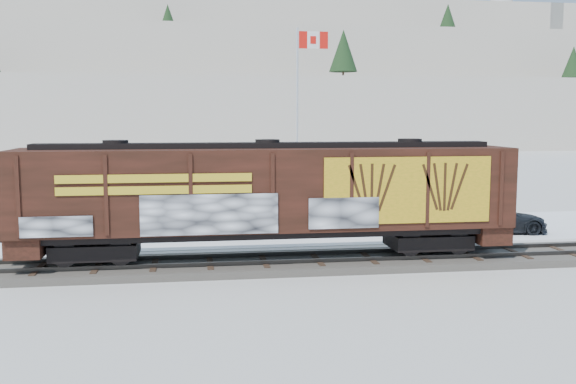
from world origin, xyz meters
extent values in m
plane|color=white|center=(0.00, 0.00, 0.00)|extent=(500.00, 500.00, 0.00)
cube|color=#59544C|center=(0.00, 0.00, 0.14)|extent=(50.00, 3.40, 0.28)
cube|color=#33302D|center=(0.00, -0.72, 0.35)|extent=(50.00, 0.10, 0.15)
cube|color=#33302D|center=(0.00, 0.72, 0.35)|extent=(50.00, 0.10, 0.15)
cube|color=white|center=(0.00, 7.50, 0.01)|extent=(40.00, 8.00, 0.03)
cube|color=white|center=(0.00, 95.00, 6.00)|extent=(360.00, 40.00, 12.00)
cube|color=white|center=(0.00, 125.00, 12.00)|extent=(360.00, 40.00, 24.00)
cube|color=white|center=(0.00, 160.00, 17.50)|extent=(360.00, 50.00, 35.00)
cone|color=black|center=(22.00, 90.00, 17.31)|extent=(5.04, 5.04, 7.38)
cone|color=black|center=(70.00, 96.00, 16.43)|extent=(4.20, 4.20, 6.15)
cone|color=black|center=(-10.00, 128.00, 28.13)|extent=(3.92, 3.92, 5.74)
cone|color=black|center=(55.00, 124.00, 28.72)|extent=(4.48, 4.48, 6.56)
cube|color=black|center=(-8.06, 0.00, 0.88)|extent=(3.00, 2.00, 0.90)
cube|color=black|center=(4.38, 0.00, 0.88)|extent=(3.00, 2.00, 0.90)
cylinder|color=black|center=(-9.01, -0.78, 0.88)|extent=(0.90, 0.12, 0.90)
cube|color=black|center=(-1.84, 0.00, 1.41)|extent=(18.09, 2.40, 0.25)
cube|color=#3B1810|center=(-1.84, 0.00, 3.00)|extent=(18.09, 3.00, 2.94)
cube|color=black|center=(-1.84, 0.00, 4.57)|extent=(16.64, 0.90, 0.20)
cube|color=gold|center=(3.05, -1.54, 3.00)|extent=(6.15, 0.03, 2.38)
cube|color=gold|center=(-5.82, -1.54, 3.35)|extent=(6.51, 0.02, 0.70)
cube|color=white|center=(-4.01, -1.55, 2.28)|extent=(4.70, 0.03, 1.40)
cylinder|color=silver|center=(1.60, 14.60, 0.10)|extent=(0.90, 0.90, 0.20)
cylinder|color=silver|center=(1.60, 14.60, 5.41)|extent=(0.14, 0.14, 10.82)
cube|color=red|center=(1.95, 14.60, 10.12)|extent=(0.50, 0.07, 1.00)
cube|color=white|center=(2.55, 14.60, 10.12)|extent=(0.70, 0.09, 1.00)
cube|color=red|center=(3.20, 14.60, 10.12)|extent=(0.50, 0.07, 1.00)
imported|color=#B3B6BB|center=(-1.26, 6.60, 0.73)|extent=(4.43, 3.21, 1.40)
imported|color=white|center=(1.39, 7.41, 0.75)|extent=(4.60, 2.49, 1.44)
imported|color=black|center=(9.90, 5.51, 0.73)|extent=(5.04, 2.57, 1.40)
camera|label=1|loc=(-4.49, -23.40, 5.60)|focal=40.00mm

